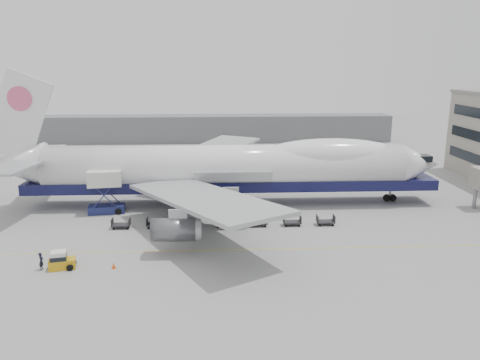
{
  "coord_description": "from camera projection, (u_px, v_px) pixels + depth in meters",
  "views": [
    {
      "loc": [
        -1.12,
        -55.23,
        20.45
      ],
      "look_at": [
        1.84,
        6.0,
        5.13
      ],
      "focal_mm": 35.0,
      "sensor_mm": 36.0,
      "label": 1
    }
  ],
  "objects": [
    {
      "name": "airliner",
      "position": [
        230.0,
        167.0,
        68.82
      ],
      "size": [
        67.0,
        55.3,
        19.98
      ],
      "color": "white",
      "rests_on": "ground"
    },
    {
      "name": "dolly_6",
      "position": [
        326.0,
        221.0,
        60.8
      ],
      "size": [
        2.3,
        1.35,
        1.3
      ],
      "color": "#2D2D30",
      "rests_on": "ground"
    },
    {
      "name": "hangar",
      "position": [
        184.0,
        129.0,
        125.04
      ],
      "size": [
        110.0,
        8.0,
        7.0
      ],
      "primitive_type": "cube",
      "color": "slate",
      "rests_on": "ground"
    },
    {
      "name": "ground_worker",
      "position": [
        41.0,
        261.0,
        47.48
      ],
      "size": [
        0.47,
        0.7,
        1.86
      ],
      "primitive_type": "imported",
      "rotation": [
        0.0,
        0.0,
        1.62
      ],
      "color": "black",
      "rests_on": "ground"
    },
    {
      "name": "dolly_4",
      "position": [
        258.0,
        222.0,
        60.38
      ],
      "size": [
        2.3,
        1.35,
        1.3
      ],
      "color": "#2D2D30",
      "rests_on": "ground"
    },
    {
      "name": "traffic_cone",
      "position": [
        114.0,
        266.0,
        47.93
      ],
      "size": [
        0.43,
        0.43,
        0.63
      ],
      "rotation": [
        0.0,
        0.0,
        -0.07
      ],
      "color": "#DF440B",
      "rests_on": "ground"
    },
    {
      "name": "dolly_2",
      "position": [
        190.0,
        223.0,
        59.97
      ],
      "size": [
        2.3,
        1.35,
        1.3
      ],
      "color": "#2D2D30",
      "rests_on": "ground"
    },
    {
      "name": "dolly_0",
      "position": [
        121.0,
        224.0,
        59.56
      ],
      "size": [
        2.3,
        1.35,
        1.3
      ],
      "color": "#2D2D30",
      "rests_on": "ground"
    },
    {
      "name": "dolly_1",
      "position": [
        156.0,
        224.0,
        59.77
      ],
      "size": [
        2.3,
        1.35,
        1.3
      ],
      "color": "#2D2D30",
      "rests_on": "ground"
    },
    {
      "name": "ground",
      "position": [
        228.0,
        231.0,
        58.53
      ],
      "size": [
        260.0,
        260.0,
        0.0
      ],
      "primitive_type": "plane",
      "color": "gray",
      "rests_on": "ground"
    },
    {
      "name": "dolly_5",
      "position": [
        292.0,
        221.0,
        60.59
      ],
      "size": [
        2.3,
        1.35,
        1.3
      ],
      "color": "#2D2D30",
      "rests_on": "ground"
    },
    {
      "name": "apron_line",
      "position": [
        229.0,
        250.0,
        52.71
      ],
      "size": [
        60.0,
        0.15,
        0.01
      ],
      "primitive_type": "cube",
      "color": "gold",
      "rests_on": "ground"
    },
    {
      "name": "dolly_3",
      "position": [
        224.0,
        223.0,
        60.18
      ],
      "size": [
        2.3,
        1.35,
        1.3
      ],
      "color": "#2D2D30",
      "rests_on": "ground"
    },
    {
      "name": "baggage_tug",
      "position": [
        61.0,
        261.0,
        47.76
      ],
      "size": [
        2.81,
        1.91,
        1.89
      ],
      "rotation": [
        0.0,
        0.0,
        0.22
      ],
      "color": "#C69312",
      "rests_on": "ground"
    },
    {
      "name": "catering_truck",
      "position": [
        105.0,
        189.0,
        65.16
      ],
      "size": [
        5.2,
        3.88,
        6.08
      ],
      "rotation": [
        0.0,
        0.0,
        0.13
      ],
      "color": "navy",
      "rests_on": "ground"
    }
  ]
}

